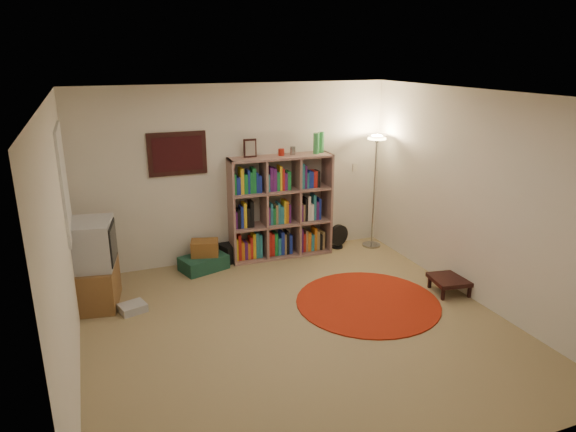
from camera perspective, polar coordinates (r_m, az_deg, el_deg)
name	(u,v)px	position (r m, az deg, el deg)	size (l,w,h in m)	color
room	(293,218)	(5.28, 0.61, -0.21)	(4.54, 4.54, 2.54)	olive
bookshelf	(279,208)	(7.47, -1.06, 0.89)	(1.51, 0.47, 1.80)	#835E57
floor_lamp	(376,154)	(7.77, 9.76, 6.75)	(0.39, 0.39, 1.74)	gray
floor_fan	(338,236)	(7.94, 5.60, -2.27)	(0.33, 0.20, 0.37)	black
tv_stand	(93,265)	(6.46, -20.84, -5.14)	(0.61, 0.79, 1.05)	brown
dvd_box	(133,308)	(6.34, -16.88, -9.74)	(0.34, 0.31, 0.10)	#A4A4A9
suitcase	(204,263)	(7.25, -9.35, -5.16)	(0.70, 0.56, 0.20)	#14372A
wicker_basket	(205,248)	(7.22, -9.23, -3.52)	(0.43, 0.35, 0.21)	brown
duffel_bag	(232,251)	(7.53, -6.21, -3.90)	(0.45, 0.42, 0.26)	black
paper_towel	(235,254)	(7.48, -5.96, -4.19)	(0.12, 0.12, 0.22)	silver
red_rug	(368,302)	(6.36, 8.85, -9.41)	(1.73, 1.73, 0.02)	maroon
side_table	(450,280)	(6.78, 17.54, -6.80)	(0.51, 0.51, 0.20)	black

